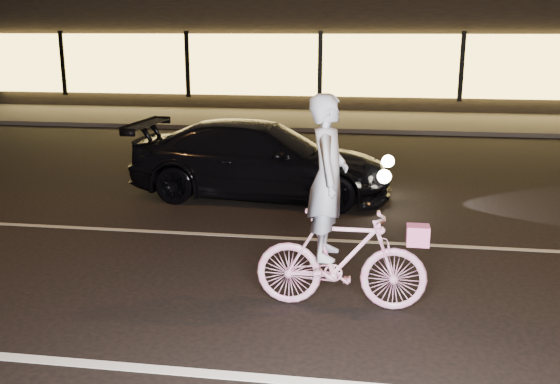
# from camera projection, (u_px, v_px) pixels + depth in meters

# --- Properties ---
(ground) EXTENTS (90.00, 90.00, 0.00)m
(ground) POSITION_uv_depth(u_px,v_px,m) (193.00, 295.00, 6.63)
(ground) COLOR black
(ground) RESTS_ON ground
(lane_stripe_near) EXTENTS (60.00, 0.12, 0.01)m
(lane_stripe_near) POSITION_uv_depth(u_px,v_px,m) (142.00, 368.00, 5.20)
(lane_stripe_near) COLOR silver
(lane_stripe_near) RESTS_ON ground
(lane_stripe_far) EXTENTS (60.00, 0.10, 0.01)m
(lane_stripe_far) POSITION_uv_depth(u_px,v_px,m) (235.00, 235.00, 8.54)
(lane_stripe_far) COLOR gray
(lane_stripe_far) RESTS_ON ground
(sidewalk) EXTENTS (30.00, 4.00, 0.12)m
(sidewalk) POSITION_uv_depth(u_px,v_px,m) (314.00, 120.00, 19.05)
(sidewalk) COLOR #383533
(sidewalk) RESTS_ON ground
(storefront) EXTENTS (25.40, 8.42, 4.20)m
(storefront) POSITION_uv_depth(u_px,v_px,m) (330.00, 45.00, 24.23)
(storefront) COLOR black
(storefront) RESTS_ON ground
(cyclist) EXTENTS (1.72, 0.59, 2.16)m
(cyclist) POSITION_uv_depth(u_px,v_px,m) (338.00, 235.00, 6.17)
(cyclist) COLOR #E34A9E
(cyclist) RESTS_ON ground
(sedan) EXTENTS (4.46, 2.04, 1.26)m
(sedan) POSITION_uv_depth(u_px,v_px,m) (261.00, 160.00, 10.42)
(sedan) COLOR black
(sedan) RESTS_ON ground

